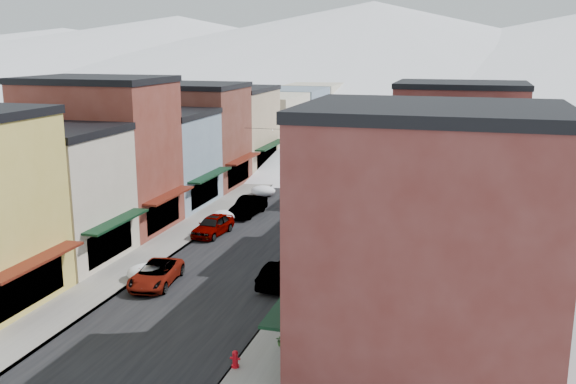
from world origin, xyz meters
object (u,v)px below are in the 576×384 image
Objects in this scene: streetlamp_near at (344,189)px; car_dark_hatch at (248,206)px; fire_hydrant at (235,360)px; car_silver_sedan at (213,225)px; car_white_suv at (156,274)px; car_green_sedan at (281,274)px; trash_can at (326,244)px.

car_dark_hatch is at bearing 179.67° from streetlamp_near.
car_dark_hatch is at bearing 108.13° from fire_hydrant.
car_silver_sedan is 6.56m from car_dark_hatch.
car_white_suv is 1.16× the size of streetlamp_near.
streetlamp_near is (8.70, -0.05, 2.12)m from car_dark_hatch.
fire_hydrant is (8.74, -8.96, -0.18)m from car_white_suv.
car_silver_sedan is at bearing -41.88° from car_green_sedan.
car_dark_hatch is 8.96m from streetlamp_near.
car_dark_hatch is at bearing 83.31° from car_white_suv.
car_dark_hatch reaches higher than car_green_sedan.
fire_hydrant is at bearing 100.81° from car_green_sedan.
fire_hydrant is (1.04, -11.03, -0.22)m from car_green_sedan.
car_dark_hatch is 28.07m from fire_hydrant.
car_silver_sedan reaches higher than car_white_suv.
trash_can is (1.30, 7.16, -0.06)m from car_green_sedan.
car_white_suv is at bearing -85.19° from car_dark_hatch.
streetlamp_near reaches higher than fire_hydrant.
car_white_suv is 1.12× the size of car_green_sedan.
car_green_sedan is (7.70, 2.07, 0.05)m from car_white_suv.
car_silver_sedan reaches higher than fire_hydrant.
car_silver_sedan is at bearing 115.12° from fire_hydrant.
car_white_suv is 19.82m from streetlamp_near.
streetlamp_near is at bearing -88.22° from car_green_sedan.
car_dark_hatch is at bearing 136.69° from trash_can.
streetlamp_near is (-0.04, 26.63, 2.41)m from fire_hydrant.
fire_hydrant is (8.74, -26.68, -0.29)m from car_dark_hatch.
car_dark_hatch is (0.00, 17.72, 0.11)m from car_white_suv.
fire_hydrant is 0.19× the size of streetlamp_near.
car_silver_sedan is at bearing -145.51° from streetlamp_near.
car_white_suv is 7.98m from car_green_sedan.
car_dark_hatch reaches higher than trash_can.
trash_can is (9.00, 9.23, -0.01)m from car_white_suv.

